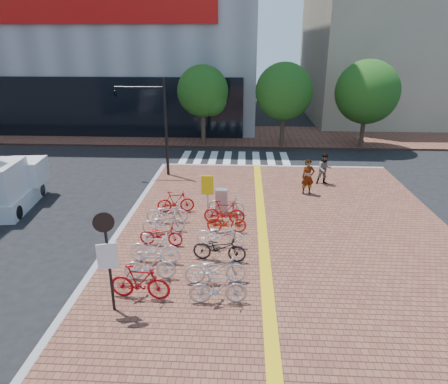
# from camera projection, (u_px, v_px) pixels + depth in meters

# --- Properties ---
(ground) EXTENTS (120.00, 120.00, 0.00)m
(ground) POSITION_uv_depth(u_px,v_px,m) (210.00, 263.00, 14.55)
(ground) COLOR black
(ground) RESTS_ON ground
(sidewalk) EXTENTS (14.00, 34.00, 0.15)m
(sidewalk) POSITION_uv_depth(u_px,v_px,m) (315.00, 370.00, 9.70)
(sidewalk) COLOR brown
(sidewalk) RESTS_ON ground
(tactile_strip) EXTENTS (0.40, 34.00, 0.01)m
(tactile_strip) POSITION_uv_depth(u_px,v_px,m) (274.00, 365.00, 9.72)
(tactile_strip) COLOR gold
(tactile_strip) RESTS_ON sidewalk
(kerb_west) EXTENTS (0.25, 34.00, 0.15)m
(kerb_west) POSITION_uv_depth(u_px,v_px,m) (35.00, 358.00, 10.05)
(kerb_west) COLOR gray
(kerb_west) RESTS_ON ground
(kerb_north) EXTENTS (14.00, 0.25, 0.15)m
(kerb_north) POSITION_uv_depth(u_px,v_px,m) (273.00, 167.00, 25.60)
(kerb_north) COLOR gray
(kerb_north) RESTS_ON ground
(far_sidewalk) EXTENTS (70.00, 8.00, 0.15)m
(far_sidewalk) POSITION_uv_depth(u_px,v_px,m) (231.00, 136.00, 34.17)
(far_sidewalk) COLOR brown
(far_sidewalk) RESTS_ON ground
(building_beige) EXTENTS (20.00, 18.00, 18.00)m
(building_beige) POSITION_uv_depth(u_px,v_px,m) (413.00, 28.00, 40.43)
(building_beige) COLOR gray
(building_beige) RESTS_ON ground
(crosswalk) EXTENTS (7.50, 4.00, 0.01)m
(crosswalk) POSITION_uv_depth(u_px,v_px,m) (235.00, 159.00, 27.62)
(crosswalk) COLOR silver
(crosswalk) RESTS_ON ground
(street_trees) EXTENTS (16.20, 4.60, 6.35)m
(street_trees) POSITION_uv_depth(u_px,v_px,m) (298.00, 93.00, 29.19)
(street_trees) COLOR #38281E
(street_trees) RESTS_ON far_sidewalk
(bike_0) EXTENTS (1.92, 0.68, 1.13)m
(bike_0) POSITION_uv_depth(u_px,v_px,m) (140.00, 282.00, 12.12)
(bike_0) COLOR #A00B11
(bike_0) RESTS_ON sidewalk
(bike_1) EXTENTS (1.76, 0.62, 1.04)m
(bike_1) POSITION_uv_depth(u_px,v_px,m) (150.00, 265.00, 13.12)
(bike_1) COLOR silver
(bike_1) RESTS_ON sidewalk
(bike_2) EXTENTS (1.92, 0.69, 1.13)m
(bike_2) POSITION_uv_depth(u_px,v_px,m) (155.00, 248.00, 14.12)
(bike_2) COLOR white
(bike_2) RESTS_ON sidewalk
(bike_3) EXTENTS (1.73, 0.70, 0.89)m
(bike_3) POSITION_uv_depth(u_px,v_px,m) (161.00, 235.00, 15.39)
(bike_3) COLOR #B20C19
(bike_3) RESTS_ON sidewalk
(bike_4) EXTENTS (1.85, 0.96, 0.92)m
(bike_4) POSITION_uv_depth(u_px,v_px,m) (164.00, 222.00, 16.41)
(bike_4) COLOR silver
(bike_4) RESTS_ON sidewalk
(bike_5) EXTENTS (1.87, 0.80, 0.95)m
(bike_5) POSITION_uv_depth(u_px,v_px,m) (167.00, 212.00, 17.33)
(bike_5) COLOR silver
(bike_5) RESTS_ON sidewalk
(bike_6) EXTENTS (1.76, 0.79, 1.02)m
(bike_6) POSITION_uv_depth(u_px,v_px,m) (176.00, 202.00, 18.40)
(bike_6) COLOR #B50C0F
(bike_6) RESTS_ON sidewalk
(bike_7) EXTENTS (1.80, 0.62, 1.06)m
(bike_7) POSITION_uv_depth(u_px,v_px,m) (218.00, 288.00, 11.89)
(bike_7) COLOR #ABABAF
(bike_7) RESTS_ON sidewalk
(bike_8) EXTENTS (2.08, 0.94, 1.06)m
(bike_8) POSITION_uv_depth(u_px,v_px,m) (215.00, 268.00, 12.93)
(bike_8) COLOR silver
(bike_8) RESTS_ON sidewalk
(bike_9) EXTENTS (1.99, 0.87, 1.01)m
(bike_9) POSITION_uv_depth(u_px,v_px,m) (219.00, 248.00, 14.28)
(bike_9) COLOR black
(bike_9) RESTS_ON sidewalk
(bike_10) EXTENTS (1.98, 0.87, 1.01)m
(bike_10) POSITION_uv_depth(u_px,v_px,m) (221.00, 235.00, 15.26)
(bike_10) COLOR white
(bike_10) RESTS_ON sidewalk
(bike_11) EXTENTS (1.64, 0.46, 0.98)m
(bike_11) POSITION_uv_depth(u_px,v_px,m) (227.00, 222.00, 16.41)
(bike_11) COLOR red
(bike_11) RESTS_ON sidewalk
(bike_12) EXTENTS (1.81, 0.59, 1.07)m
(bike_12) POSITION_uv_depth(u_px,v_px,m) (224.00, 212.00, 17.20)
(bike_12) COLOR #B80D15
(bike_12) RESTS_ON sidewalk
(bike_13) EXTENTS (1.76, 0.86, 0.89)m
(bike_13) POSITION_uv_depth(u_px,v_px,m) (226.00, 204.00, 18.31)
(bike_13) COLOR #B7B7BC
(bike_13) RESTS_ON sidewalk
(pedestrian_a) EXTENTS (0.75, 0.56, 1.85)m
(pedestrian_a) POSITION_uv_depth(u_px,v_px,m) (308.00, 177.00, 20.50)
(pedestrian_a) COLOR gray
(pedestrian_a) RESTS_ON sidewalk
(pedestrian_b) EXTENTS (0.89, 0.72, 1.73)m
(pedestrian_b) POSITION_uv_depth(u_px,v_px,m) (324.00, 169.00, 22.00)
(pedestrian_b) COLOR #4D5261
(pedestrian_b) RESTS_ON sidewalk
(utility_box) EXTENTS (0.56, 0.42, 1.17)m
(utility_box) POSITION_uv_depth(u_px,v_px,m) (222.00, 201.00, 18.24)
(utility_box) COLOR #AAABAF
(utility_box) RESTS_ON sidewalk
(yellow_sign) EXTENTS (0.54, 0.13, 1.98)m
(yellow_sign) POSITION_uv_depth(u_px,v_px,m) (207.00, 189.00, 17.51)
(yellow_sign) COLOR #B7B7BC
(yellow_sign) RESTS_ON sidewalk
(notice_sign) EXTENTS (0.57, 0.22, 3.14)m
(notice_sign) POSITION_uv_depth(u_px,v_px,m) (107.00, 251.00, 11.06)
(notice_sign) COLOR black
(notice_sign) RESTS_ON sidewalk
(traffic_light_pole) EXTENTS (3.00, 1.16, 5.58)m
(traffic_light_pole) POSITION_uv_depth(u_px,v_px,m) (143.00, 109.00, 22.62)
(traffic_light_pole) COLOR black
(traffic_light_pole) RESTS_ON sidewalk
(box_truck) EXTENTS (2.31, 4.38, 2.42)m
(box_truck) POSITION_uv_depth(u_px,v_px,m) (10.00, 186.00, 19.05)
(box_truck) COLOR silver
(box_truck) RESTS_ON ground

